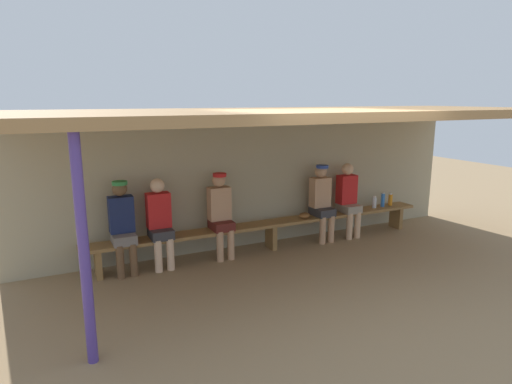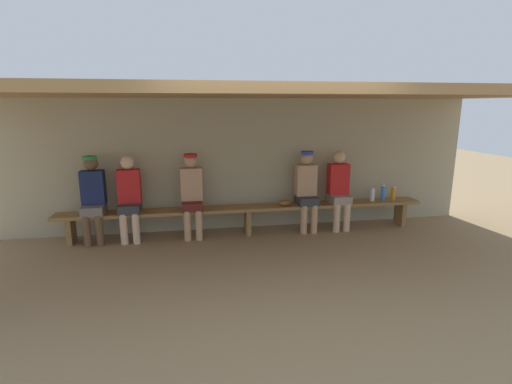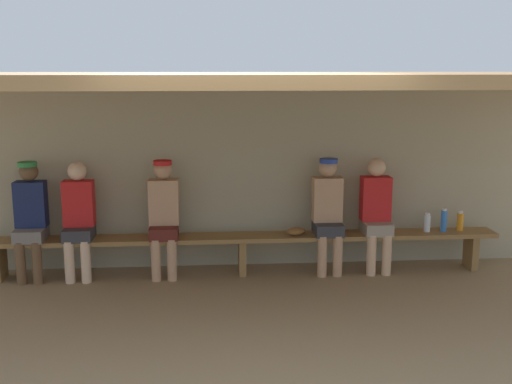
# 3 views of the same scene
# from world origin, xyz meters

# --- Properties ---
(ground_plane) EXTENTS (24.00, 24.00, 0.00)m
(ground_plane) POSITION_xyz_m (0.00, 0.00, 0.00)
(ground_plane) COLOR #937754
(back_wall) EXTENTS (8.00, 0.20, 2.20)m
(back_wall) POSITION_xyz_m (0.00, 2.00, 1.10)
(back_wall) COLOR tan
(back_wall) RESTS_ON ground
(dugout_roof) EXTENTS (8.00, 2.80, 0.12)m
(dugout_roof) POSITION_xyz_m (0.00, 0.70, 2.26)
(dugout_roof) COLOR #9E7547
(dugout_roof) RESTS_ON back_wall
(bench) EXTENTS (6.00, 0.36, 0.46)m
(bench) POSITION_xyz_m (0.00, 1.55, 0.39)
(bench) COLOR olive
(bench) RESTS_ON ground
(player_in_blue) EXTENTS (0.34, 0.42, 1.34)m
(player_in_blue) POSITION_xyz_m (1.58, 1.55, 0.73)
(player_in_blue) COLOR gray
(player_in_blue) RESTS_ON ground
(player_middle) EXTENTS (0.34, 0.42, 1.34)m
(player_middle) POSITION_xyz_m (-1.85, 1.55, 0.73)
(player_middle) COLOR #333338
(player_middle) RESTS_ON ground
(player_leftmost) EXTENTS (0.34, 0.42, 1.34)m
(player_leftmost) POSITION_xyz_m (-0.89, 1.55, 0.75)
(player_leftmost) COLOR #591E19
(player_leftmost) RESTS_ON ground
(player_shirtless_tan) EXTENTS (0.34, 0.42, 1.34)m
(player_shirtless_tan) POSITION_xyz_m (-2.38, 1.55, 0.75)
(player_shirtless_tan) COLOR slate
(player_shirtless_tan) RESTS_ON ground
(player_rightmost) EXTENTS (0.34, 0.42, 1.34)m
(player_rightmost) POSITION_xyz_m (1.00, 1.55, 0.75)
(player_rightmost) COLOR #333338
(player_rightmost) RESTS_ON ground
(water_bottle_orange) EXTENTS (0.07, 0.07, 0.27)m
(water_bottle_orange) POSITION_xyz_m (2.40, 1.56, 0.59)
(water_bottle_orange) COLOR blue
(water_bottle_orange) RESTS_ON bench
(water_bottle_green) EXTENTS (0.08, 0.08, 0.22)m
(water_bottle_green) POSITION_xyz_m (2.19, 1.56, 0.57)
(water_bottle_green) COLOR silver
(water_bottle_green) RESTS_ON bench
(water_bottle_blue) EXTENTS (0.08, 0.08, 0.23)m
(water_bottle_blue) POSITION_xyz_m (2.61, 1.58, 0.57)
(water_bottle_blue) COLOR orange
(water_bottle_blue) RESTS_ON bench
(baseball_glove_dark_brown) EXTENTS (0.29, 0.26, 0.09)m
(baseball_glove_dark_brown) POSITION_xyz_m (0.63, 1.52, 0.51)
(baseball_glove_dark_brown) COLOR brown
(baseball_glove_dark_brown) RESTS_ON bench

